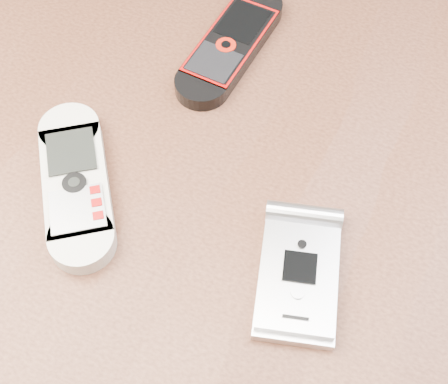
{
  "coord_description": "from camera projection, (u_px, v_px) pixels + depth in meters",
  "views": [
    {
      "loc": [
        0.1,
        -0.23,
        1.16
      ],
      "look_at": [
        0.01,
        0.0,
        0.76
      ],
      "focal_mm": 50.0,
      "sensor_mm": 36.0,
      "label": 1
    }
  ],
  "objects": [
    {
      "name": "table",
      "position": [
        219.0,
        256.0,
        0.57
      ],
      "size": [
        1.2,
        0.8,
        0.75
      ],
      "color": "black",
      "rests_on": "ground"
    },
    {
      "name": "motorola_razr",
      "position": [
        299.0,
        275.0,
        0.44
      ],
      "size": [
        0.08,
        0.12,
        0.02
      ],
      "primitive_type": "cube",
      "rotation": [
        0.0,
        0.0,
        0.26
      ],
      "color": "silver",
      "rests_on": "table"
    },
    {
      "name": "nokia_black_red",
      "position": [
        231.0,
        44.0,
        0.56
      ],
      "size": [
        0.06,
        0.16,
        0.02
      ],
      "primitive_type": "cube",
      "rotation": [
        0.0,
        0.0,
        -0.08
      ],
      "color": "black",
      "rests_on": "table"
    },
    {
      "name": "nokia_white",
      "position": [
        76.0,
        183.0,
        0.48
      ],
      "size": [
        0.13,
        0.15,
        0.02
      ],
      "primitive_type": "cube",
      "rotation": [
        0.0,
        0.0,
        0.62
      ],
      "color": "beige",
      "rests_on": "table"
    }
  ]
}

